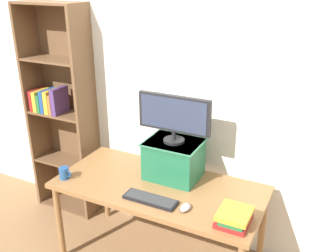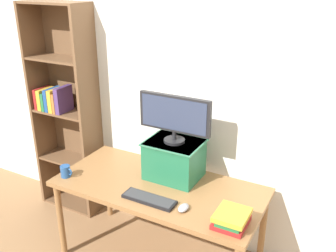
% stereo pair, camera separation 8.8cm
% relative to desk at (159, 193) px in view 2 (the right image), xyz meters
% --- Properties ---
extents(back_wall, '(7.00, 0.08, 2.60)m').
position_rel_desk_xyz_m(back_wall, '(0.00, 0.49, 0.66)').
color(back_wall, silver).
rests_on(back_wall, ground_plane).
extents(desk, '(1.57, 0.73, 0.71)m').
position_rel_desk_xyz_m(desk, '(0.00, 0.00, 0.00)').
color(desk, olive).
rests_on(desk, ground_plane).
extents(bookshelf_unit, '(0.62, 0.28, 1.97)m').
position_rel_desk_xyz_m(bookshelf_unit, '(-1.19, 0.33, 0.36)').
color(bookshelf_unit, brown).
rests_on(bookshelf_unit, ground_plane).
extents(riser_box, '(0.42, 0.34, 0.30)m').
position_rel_desk_xyz_m(riser_box, '(0.04, 0.17, 0.22)').
color(riser_box, '#1E6642').
rests_on(riser_box, desk).
extents(computer_monitor, '(0.57, 0.16, 0.36)m').
position_rel_desk_xyz_m(computer_monitor, '(0.04, 0.17, 0.57)').
color(computer_monitor, black).
rests_on(computer_monitor, riser_box).
extents(keyboard, '(0.39, 0.12, 0.02)m').
position_rel_desk_xyz_m(keyboard, '(0.04, -0.21, 0.08)').
color(keyboard, black).
rests_on(keyboard, desk).
extents(computer_mouse, '(0.06, 0.10, 0.04)m').
position_rel_desk_xyz_m(computer_mouse, '(0.30, -0.20, 0.09)').
color(computer_mouse, '#99999E').
rests_on(computer_mouse, desk).
extents(book_stack, '(0.21, 0.24, 0.10)m').
position_rel_desk_xyz_m(book_stack, '(0.64, -0.20, 0.12)').
color(book_stack, maroon).
rests_on(book_stack, desk).
extents(coffee_mug, '(0.11, 0.08, 0.09)m').
position_rel_desk_xyz_m(coffee_mug, '(-0.70, -0.23, 0.11)').
color(coffee_mug, '#234C84').
rests_on(coffee_mug, desk).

